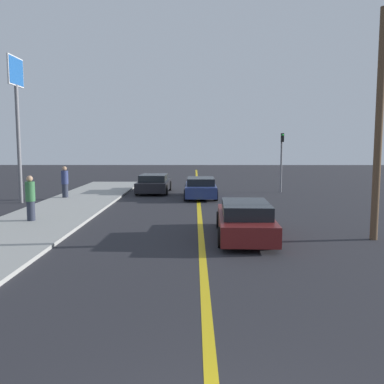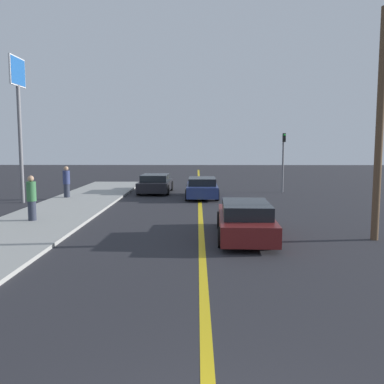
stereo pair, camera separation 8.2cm
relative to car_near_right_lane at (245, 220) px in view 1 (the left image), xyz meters
name	(u,v)px [view 1 (the left image)]	position (x,y,z in m)	size (l,w,h in m)	color
road_center_line	(199,207)	(-1.46, 7.00, -0.59)	(0.20, 60.00, 0.01)	gold
sidewalk_left	(54,214)	(-7.82, 4.33, -0.53)	(3.78, 30.66, 0.12)	#9E9E99
car_near_right_lane	(245,220)	(0.00, 0.00, 0.00)	(1.98, 4.82, 1.20)	maroon
car_ahead_center	(201,188)	(-1.32, 10.47, -0.01)	(1.87, 4.23, 1.18)	navy
car_far_distant	(154,184)	(-4.25, 13.00, -0.01)	(2.07, 4.32, 1.18)	black
pedestrian_near_curb	(30,198)	(-8.07, 2.46, 0.41)	(0.36, 0.36, 1.76)	#282D3D
pedestrian_mid_group	(65,182)	(-8.93, 9.74, 0.40)	(0.39, 0.39, 1.74)	#282D3D
traffic_light	(282,156)	(3.88, 13.32, 1.74)	(0.18, 0.40, 3.77)	slate
roadside_sign	(17,95)	(-10.84, 8.33, 4.99)	(0.20, 1.84, 7.53)	slate
utility_pole	(379,127)	(4.17, -0.29, 3.06)	(0.24, 0.24, 7.30)	brown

